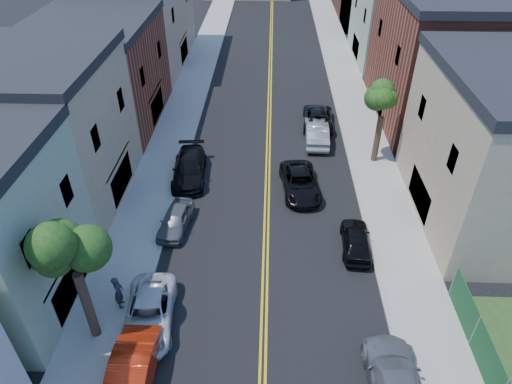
# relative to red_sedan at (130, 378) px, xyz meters

# --- Properties ---
(sidewalk_left) EXTENTS (3.20, 100.00, 0.15)m
(sidewalk_left) POSITION_rel_red_sedan_xyz_m (-2.40, 28.62, -0.73)
(sidewalk_left) COLOR gray
(sidewalk_left) RESTS_ON ground
(sidewalk_right) EXTENTS (3.20, 100.00, 0.15)m
(sidewalk_right) POSITION_rel_red_sedan_xyz_m (13.40, 28.62, -0.73)
(sidewalk_right) COLOR gray
(sidewalk_right) RESTS_ON ground
(curb_left) EXTENTS (0.30, 100.00, 0.15)m
(curb_left) POSITION_rel_red_sedan_xyz_m (-0.65, 28.62, -0.73)
(curb_left) COLOR gray
(curb_left) RESTS_ON ground
(curb_right) EXTENTS (0.30, 100.00, 0.15)m
(curb_right) POSITION_rel_red_sedan_xyz_m (11.65, 28.62, -0.73)
(curb_right) COLOR gray
(curb_right) RESTS_ON ground
(bldg_left_tan_near) EXTENTS (9.00, 10.00, 9.00)m
(bldg_left_tan_near) POSITION_rel_red_sedan_xyz_m (-8.50, 13.62, 3.69)
(bldg_left_tan_near) COLOR #998466
(bldg_left_tan_near) RESTS_ON ground
(bldg_left_brick) EXTENTS (9.00, 12.00, 8.00)m
(bldg_left_brick) POSITION_rel_red_sedan_xyz_m (-8.50, 24.62, 3.19)
(bldg_left_brick) COLOR brown
(bldg_left_brick) RESTS_ON ground
(bldg_left_tan_far) EXTENTS (9.00, 16.00, 9.50)m
(bldg_left_tan_far) POSITION_rel_red_sedan_xyz_m (-8.50, 38.62, 3.94)
(bldg_left_tan_far) COLOR #998466
(bldg_left_tan_far) RESTS_ON ground
(bldg_right_tan) EXTENTS (9.00, 12.00, 9.00)m
(bldg_right_tan) POSITION_rel_red_sedan_xyz_m (19.50, 12.62, 3.69)
(bldg_right_tan) COLOR #998466
(bldg_right_tan) RESTS_ON ground
(bldg_right_brick) EXTENTS (9.00, 14.00, 10.00)m
(bldg_right_brick) POSITION_rel_red_sedan_xyz_m (19.50, 26.62, 4.19)
(bldg_right_brick) COLOR brown
(bldg_right_brick) RESTS_ON ground
(bldg_right_palegrn) EXTENTS (9.00, 12.00, 8.50)m
(bldg_right_palegrn) POSITION_rel_red_sedan_xyz_m (19.50, 40.62, 3.44)
(bldg_right_palegrn) COLOR gray
(bldg_right_palegrn) RESTS_ON ground
(tree_left_mid) EXTENTS (5.20, 5.20, 9.29)m
(tree_left_mid) POSITION_rel_red_sedan_xyz_m (-2.38, 2.63, 5.78)
(tree_left_mid) COLOR #37281B
(tree_left_mid) RESTS_ON sidewalk_left
(tree_right_far) EXTENTS (4.40, 4.40, 8.03)m
(tree_right_far) POSITION_rel_red_sedan_xyz_m (13.42, 18.63, 4.95)
(tree_right_far) COLOR #37281B
(tree_right_far) RESTS_ON sidewalk_right
(red_sedan) EXTENTS (1.75, 4.92, 1.61)m
(red_sedan) POSITION_rel_red_sedan_xyz_m (0.00, 0.00, 0.00)
(red_sedan) COLOR red
(red_sedan) RESTS_ON ground
(white_pickup) EXTENTS (2.70, 5.13, 1.38)m
(white_pickup) POSITION_rel_red_sedan_xyz_m (0.00, 3.40, -0.12)
(white_pickup) COLOR silver
(white_pickup) RESTS_ON ground
(grey_car_left) EXTENTS (2.00, 4.05, 1.33)m
(grey_car_left) POSITION_rel_red_sedan_xyz_m (0.00, 10.50, -0.14)
(grey_car_left) COLOR #55575C
(grey_car_left) RESTS_ON ground
(black_car_left) EXTENTS (2.59, 5.58, 1.58)m
(black_car_left) POSITION_rel_red_sedan_xyz_m (0.00, 16.00, -0.02)
(black_car_left) COLOR black
(black_car_left) RESTS_ON ground
(black_car_right) EXTENTS (1.82, 4.04, 1.35)m
(black_car_right) POSITION_rel_red_sedan_xyz_m (10.67, 9.04, -0.13)
(black_car_right) COLOR black
(black_car_right) RESTS_ON ground
(silver_car_right) EXTENTS (1.82, 5.01, 1.64)m
(silver_car_right) POSITION_rel_red_sedan_xyz_m (9.30, 21.53, 0.01)
(silver_car_right) COLOR #A2A4A9
(silver_car_right) RESTS_ON ground
(dark_car_right_far) EXTENTS (2.66, 5.34, 1.45)m
(dark_car_right_far) POSITION_rel_red_sedan_xyz_m (9.63, 24.38, -0.08)
(dark_car_right_far) COLOR black
(dark_car_right_far) RESTS_ON ground
(black_suv_lane) EXTENTS (2.88, 5.31, 1.41)m
(black_suv_lane) POSITION_rel_red_sedan_xyz_m (7.71, 14.62, -0.10)
(black_suv_lane) COLOR black
(black_suv_lane) RESTS_ON ground
(pedestrian_left) EXTENTS (0.59, 0.77, 1.92)m
(pedestrian_left) POSITION_rel_red_sedan_xyz_m (-1.66, 4.34, 0.30)
(pedestrian_left) COLOR #25252D
(pedestrian_left) RESTS_ON sidewalk_left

